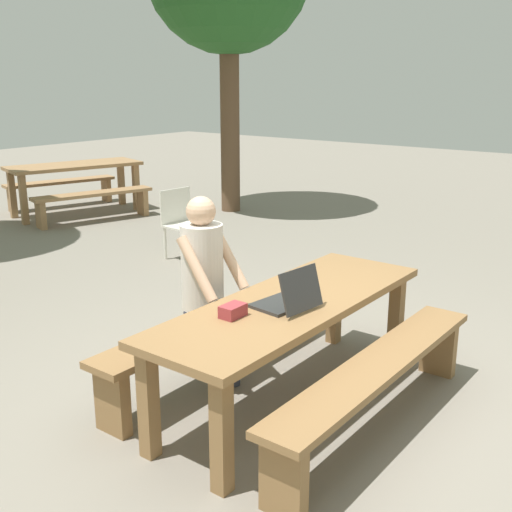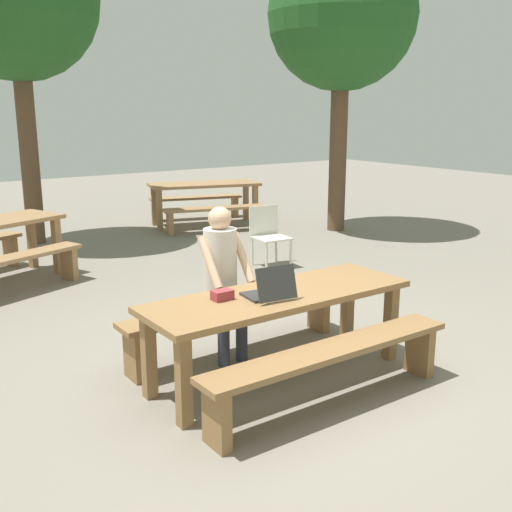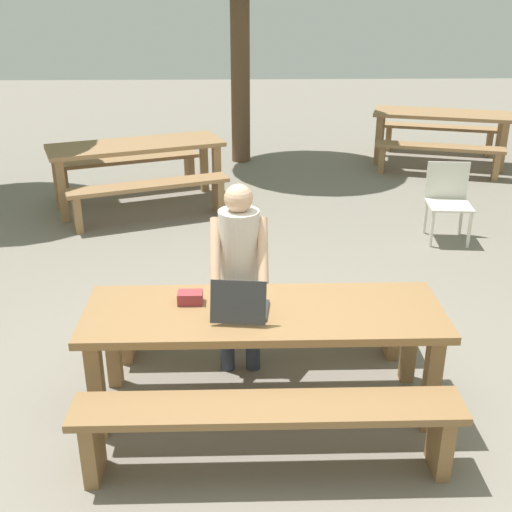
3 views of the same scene
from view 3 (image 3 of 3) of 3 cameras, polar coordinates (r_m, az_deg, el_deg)
name	(u,v)px [view 3 (image 3 of 3)]	position (r m, az deg, el deg)	size (l,w,h in m)	color
ground_plane	(263,405)	(4.27, 0.65, -13.13)	(30.00, 30.00, 0.00)	gray
picnic_table_front	(264,324)	(3.95, 0.69, -6.08)	(2.19, 0.73, 0.70)	olive
bench_near	(268,421)	(3.57, 1.07, -14.49)	(2.12, 0.30, 0.45)	olive
bench_far	(260,312)	(4.61, 0.38, -5.06)	(2.12, 0.30, 0.45)	olive
laptop	(240,307)	(3.80, -1.42, -4.54)	(0.36, 0.37, 0.27)	#2D2D2D
small_pouch	(190,298)	(3.98, -5.90, -3.71)	(0.15, 0.10, 0.07)	#993338
person_seated	(239,263)	(4.39, -1.51, -0.65)	(0.39, 0.40, 1.31)	#333847
plastic_chair	(448,200)	(7.03, 16.76, 4.85)	(0.48, 0.48, 0.80)	silver
picnic_table_mid	(136,153)	(7.84, -10.64, 9.02)	(2.16, 1.38, 0.77)	#9E754C
bench_mid_south	(150,193)	(7.35, -9.48, 5.60)	(1.82, 0.91, 0.45)	#9E754C
bench_mid_north	(128,166)	(8.49, -11.34, 7.86)	(1.82, 0.91, 0.45)	#9E754C
picnic_table_rear	(441,120)	(10.01, 16.21, 11.55)	(2.08, 1.27, 0.77)	#9E754C
bench_rear_south	(439,153)	(9.42, 16.00, 8.84)	(1.77, 0.78, 0.43)	#9E754C
bench_rear_north	(439,133)	(10.74, 16.00, 10.54)	(1.77, 0.78, 0.43)	#9E754C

